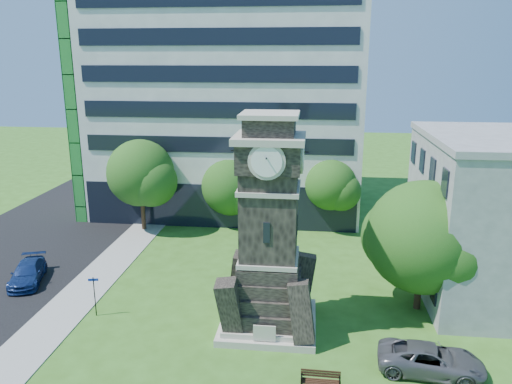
# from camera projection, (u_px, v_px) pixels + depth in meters

# --- Properties ---
(ground) EXTENTS (160.00, 160.00, 0.00)m
(ground) POSITION_uv_depth(u_px,v_px,m) (211.00, 340.00, 27.29)
(ground) COLOR #325C1A
(ground) RESTS_ON ground
(sidewalk) EXTENTS (3.00, 70.00, 0.06)m
(sidewalk) POSITION_uv_depth(u_px,v_px,m) (85.00, 290.00, 33.12)
(sidewalk) COLOR gray
(sidewalk) RESTS_ON ground
(clock_tower) EXTENTS (5.40, 5.40, 12.22)m
(clock_tower) POSITION_uv_depth(u_px,v_px,m) (269.00, 239.00, 27.49)
(clock_tower) COLOR #BEB6A5
(clock_tower) RESTS_ON ground
(office_tall) EXTENTS (26.20, 15.11, 28.60)m
(office_tall) POSITION_uv_depth(u_px,v_px,m) (228.00, 65.00, 48.68)
(office_tall) COLOR white
(office_tall) RESTS_ON ground
(car_street_north) EXTENTS (3.26, 5.05, 1.36)m
(car_street_north) POSITION_uv_depth(u_px,v_px,m) (28.00, 273.00, 34.19)
(car_street_north) COLOR navy
(car_street_north) RESTS_ON ground
(car_east_lot) EXTENTS (5.37, 2.98, 1.42)m
(car_east_lot) POSITION_uv_depth(u_px,v_px,m) (431.00, 360.00, 24.33)
(car_east_lot) COLOR #515056
(car_east_lot) RESTS_ON ground
(park_bench) EXTENTS (1.85, 0.49, 0.96)m
(park_bench) POSITION_uv_depth(u_px,v_px,m) (321.00, 380.00, 23.11)
(park_bench) COLOR black
(park_bench) RESTS_ON ground
(street_sign) EXTENTS (0.60, 0.06, 2.48)m
(street_sign) POSITION_uv_depth(u_px,v_px,m) (94.00, 292.00, 29.50)
(street_sign) COLOR black
(street_sign) RESTS_ON ground
(tree_nw) EXTENTS (6.44, 5.86, 8.13)m
(tree_nw) POSITION_uv_depth(u_px,v_px,m) (142.00, 175.00, 43.53)
(tree_nw) COLOR #332114
(tree_nw) RESTS_ON ground
(tree_nc) EXTENTS (6.07, 5.52, 6.49)m
(tree_nc) POSITION_uv_depth(u_px,v_px,m) (232.00, 187.00, 45.23)
(tree_nc) COLOR #332114
(tree_nc) RESTS_ON ground
(tree_ne) EXTENTS (4.98, 4.53, 6.52)m
(tree_ne) POSITION_uv_depth(u_px,v_px,m) (331.00, 186.00, 43.45)
(tree_ne) COLOR #332114
(tree_ne) RESTS_ON ground
(tree_east) EXTENTS (7.46, 6.79, 8.06)m
(tree_east) POSITION_uv_depth(u_px,v_px,m) (424.00, 240.00, 29.62)
(tree_east) COLOR #332114
(tree_east) RESTS_ON ground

